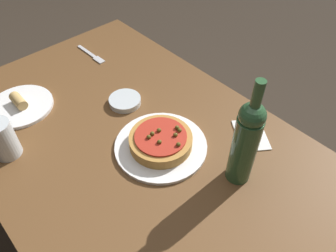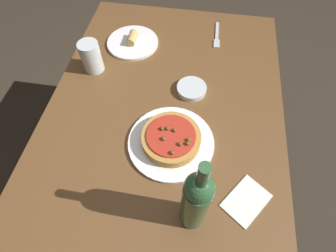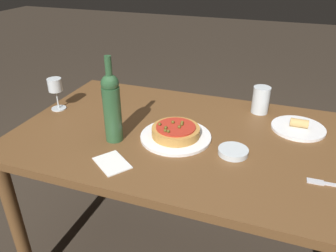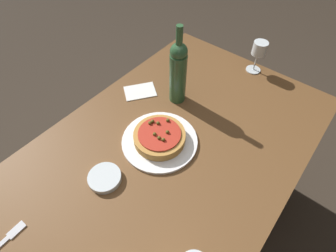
% 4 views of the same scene
% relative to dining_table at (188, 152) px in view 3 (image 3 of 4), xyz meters
% --- Properties ---
extents(dining_table, '(1.46, 0.88, 0.76)m').
position_rel_dining_table_xyz_m(dining_table, '(0.00, 0.00, 0.00)').
color(dining_table, brown).
rests_on(dining_table, ground_plane).
extents(dinner_plate, '(0.29, 0.29, 0.01)m').
position_rel_dining_table_xyz_m(dinner_plate, '(0.04, 0.05, 0.10)').
color(dinner_plate, white).
rests_on(dinner_plate, dining_table).
extents(pizza, '(0.20, 0.20, 0.05)m').
position_rel_dining_table_xyz_m(pizza, '(0.04, 0.05, 0.12)').
color(pizza, '#BC843D').
rests_on(pizza, dinner_plate).
extents(wine_glass, '(0.07, 0.07, 0.16)m').
position_rel_dining_table_xyz_m(wine_glass, '(0.67, -0.03, 0.20)').
color(wine_glass, silver).
rests_on(wine_glass, dining_table).
extents(wine_bottle, '(0.07, 0.07, 0.35)m').
position_rel_dining_table_xyz_m(wine_bottle, '(0.27, 0.14, 0.24)').
color(wine_bottle, '#2D5633').
rests_on(wine_bottle, dining_table).
extents(water_cup, '(0.08, 0.08, 0.13)m').
position_rel_dining_table_xyz_m(water_cup, '(-0.26, -0.32, 0.15)').
color(water_cup, silver).
rests_on(water_cup, dining_table).
extents(side_bowl, '(0.12, 0.12, 0.02)m').
position_rel_dining_table_xyz_m(side_bowl, '(-0.20, 0.09, 0.10)').
color(side_bowl, silver).
rests_on(side_bowl, dining_table).
extents(fork, '(0.18, 0.03, 0.00)m').
position_rel_dining_table_xyz_m(fork, '(-0.54, 0.17, 0.09)').
color(fork, silver).
rests_on(fork, dining_table).
extents(side_plate, '(0.23, 0.23, 0.05)m').
position_rel_dining_table_xyz_m(side_plate, '(-0.44, -0.20, 0.10)').
color(side_plate, white).
rests_on(side_plate, dining_table).
extents(paper_napkin, '(0.17, 0.16, 0.00)m').
position_rel_dining_table_xyz_m(paper_napkin, '(0.20, 0.30, 0.09)').
color(paper_napkin, white).
rests_on(paper_napkin, dining_table).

